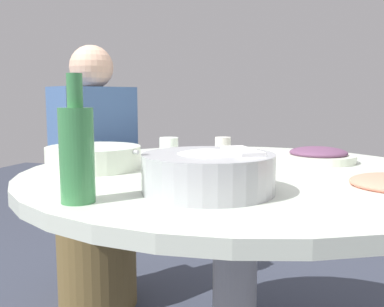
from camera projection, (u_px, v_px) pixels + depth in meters
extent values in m
cylinder|color=#99999E|center=(235.00, 290.00, 1.32)|extent=(0.14, 0.14, 0.68)
cylinder|color=silver|center=(236.00, 176.00, 1.27)|extent=(1.25, 1.25, 0.04)
cylinder|color=#B2B5BA|center=(207.00, 173.00, 0.97)|extent=(0.30, 0.30, 0.09)
ellipsoid|color=white|center=(207.00, 171.00, 0.97)|extent=(0.25, 0.25, 0.10)
cube|color=white|center=(242.00, 151.00, 0.98)|extent=(0.13, 0.16, 0.01)
cylinder|color=white|center=(94.00, 158.00, 1.29)|extent=(0.28, 0.28, 0.07)
cylinder|color=black|center=(94.00, 160.00, 1.29)|extent=(0.25, 0.25, 0.05)
cylinder|color=silver|center=(93.00, 150.00, 1.29)|extent=(0.31, 0.04, 0.01)
cylinder|color=silver|center=(223.00, 155.00, 1.54)|extent=(0.24, 0.24, 0.02)
ellipsoid|color=#CFC46D|center=(223.00, 151.00, 1.54)|extent=(0.17, 0.17, 0.03)
cylinder|color=silver|center=(318.00, 158.00, 1.43)|extent=(0.24, 0.24, 0.03)
ellipsoid|color=#633C5A|center=(318.00, 153.00, 1.43)|extent=(0.19, 0.19, 0.04)
cylinder|color=#3B844A|center=(77.00, 156.00, 0.87)|extent=(0.07, 0.07, 0.19)
cylinder|color=#3B844A|center=(75.00, 90.00, 0.85)|extent=(0.03, 0.03, 0.07)
cylinder|color=silver|center=(223.00, 143.00, 1.76)|extent=(0.07, 0.07, 0.05)
cylinder|color=white|center=(169.00, 144.00, 1.75)|extent=(0.08, 0.08, 0.05)
cylinder|color=brown|center=(97.00, 260.00, 1.98)|extent=(0.36, 0.36, 0.42)
cube|color=#2D333D|center=(96.00, 203.00, 1.95)|extent=(0.46, 0.45, 0.12)
cube|color=#45669A|center=(94.00, 139.00, 1.91)|extent=(0.35, 0.39, 0.46)
sphere|color=beige|center=(91.00, 67.00, 1.87)|extent=(0.19, 0.19, 0.19)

